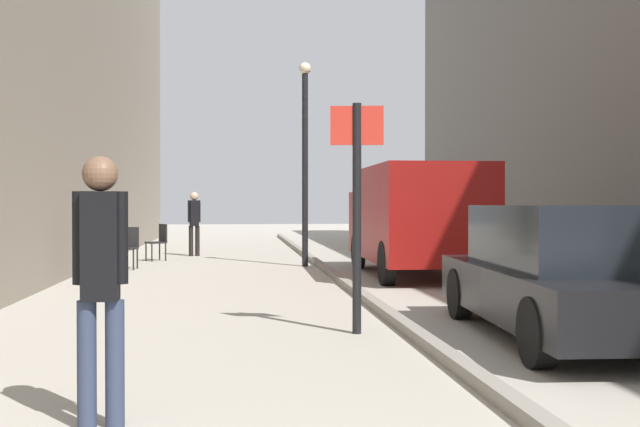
# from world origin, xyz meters

# --- Properties ---
(ground_plane) EXTENTS (80.00, 80.00, 0.00)m
(ground_plane) POSITION_xyz_m (0.00, 12.00, 0.00)
(ground_plane) COLOR #A8A093
(kerb_strip) EXTENTS (0.16, 40.00, 0.12)m
(kerb_strip) POSITION_xyz_m (1.58, 12.00, 0.06)
(kerb_strip) COLOR gray
(kerb_strip) RESTS_ON ground_plane
(pedestrian_main_foreground) EXTENTS (0.35, 0.23, 1.78)m
(pedestrian_main_foreground) POSITION_xyz_m (-1.24, 3.97, 1.03)
(pedestrian_main_foreground) COLOR #2D3851
(pedestrian_main_foreground) RESTS_ON ground_plane
(pedestrian_mid_block) EXTENTS (0.35, 0.25, 1.79)m
(pedestrian_mid_block) POSITION_xyz_m (-1.50, 20.07, 1.04)
(pedestrian_mid_block) COLOR black
(pedestrian_mid_block) RESTS_ON ground_plane
(delivery_van) EXTENTS (2.13, 5.08, 2.20)m
(delivery_van) POSITION_xyz_m (3.29, 13.77, 1.19)
(delivery_van) COLOR maroon
(delivery_van) RESTS_ON ground_plane
(parked_car) EXTENTS (2.04, 4.30, 1.45)m
(parked_car) POSITION_xyz_m (3.22, 6.72, 0.71)
(parked_car) COLOR black
(parked_car) RESTS_ON ground_plane
(street_sign_post) EXTENTS (0.60, 0.13, 2.60)m
(street_sign_post) POSITION_xyz_m (1.00, 7.27, 1.55)
(street_sign_post) COLOR black
(street_sign_post) RESTS_ON ground_plane
(lamp_post) EXTENTS (0.28, 0.28, 4.76)m
(lamp_post) POSITION_xyz_m (1.26, 16.30, 2.72)
(lamp_post) COLOR black
(lamp_post) RESTS_ON ground_plane
(bicycle_leaning) EXTENTS (0.20, 1.77, 0.98)m
(bicycle_leaning) POSITION_xyz_m (-2.91, 13.36, 0.38)
(bicycle_leaning) COLOR black
(bicycle_leaning) RESTS_ON ground_plane
(cafe_chair_near_window) EXTENTS (0.48, 0.48, 0.94)m
(cafe_chair_near_window) POSITION_xyz_m (-2.76, 16.03, 0.55)
(cafe_chair_near_window) COLOR black
(cafe_chair_near_window) RESTS_ON ground_plane
(cafe_chair_by_doorway) EXTENTS (0.60, 0.60, 0.94)m
(cafe_chair_by_doorway) POSITION_xyz_m (-2.31, 18.43, 0.55)
(cafe_chair_by_doorway) COLOR black
(cafe_chair_by_doorway) RESTS_ON ground_plane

